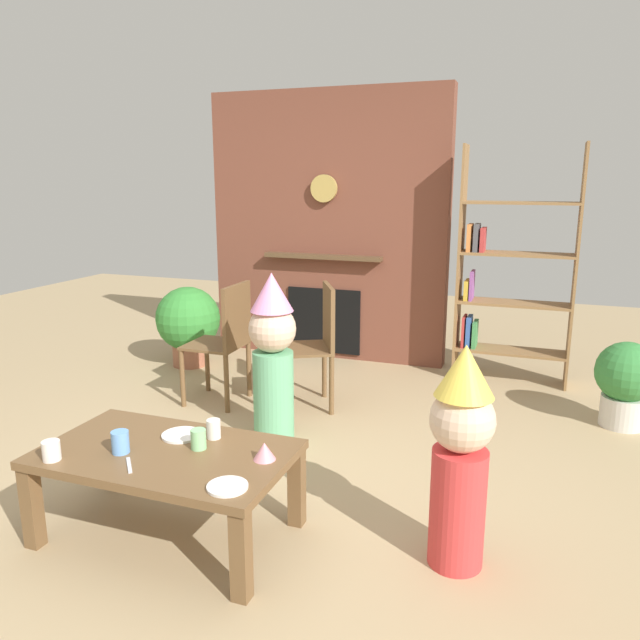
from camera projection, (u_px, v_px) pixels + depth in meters
The scene contains 18 objects.
ground_plane at pixel (268, 494), 3.23m from camera, with size 12.00×12.00×0.00m, color tan.
brick_fireplace_feature at pixel (327, 228), 5.53m from camera, with size 2.20×0.28×2.40m.
bookshelf at pixel (506, 275), 4.89m from camera, with size 0.90×0.28×1.90m.
coffee_table at pixel (166, 463), 2.78m from camera, with size 1.14×0.67×0.43m.
paper_cup_near_left at pixel (51, 451), 2.66m from camera, with size 0.08×0.08×0.09m, color silver.
paper_cup_near_right at pixel (198, 439), 2.77m from camera, with size 0.07×0.07×0.09m, color #8CD18C.
paper_cup_center at pixel (214, 429), 2.89m from camera, with size 0.07×0.07×0.09m, color silver.
paper_cup_far_left at pixel (120, 442), 2.73m from camera, with size 0.08×0.08×0.10m, color #669EE0.
paper_plate_front at pixel (181, 435), 2.92m from camera, with size 0.19×0.19×0.01m, color white.
paper_plate_rear at pixel (227, 487), 2.43m from camera, with size 0.17×0.17×0.01m, color white.
birthday_cake_slice at pixel (264, 451), 2.67m from camera, with size 0.10×0.10×0.08m, color pink.
table_fork at pixel (129, 465), 2.62m from camera, with size 0.15×0.02×0.01m, color silver.
child_in_pink at pixel (461, 452), 2.54m from camera, with size 0.27×0.27×0.99m.
child_by_the_chairs at pixel (273, 353), 3.81m from camera, with size 0.30×0.30×1.08m.
dining_chair_left at pixel (226, 336), 4.43m from camera, with size 0.41×0.41×0.90m.
dining_chair_middle at pixel (316, 339), 4.37m from camera, with size 0.54×0.54×0.90m.
potted_plant_tall at pixel (626, 380), 4.05m from camera, with size 0.41×0.41×0.58m.
potted_plant_short at pixel (188, 322), 5.38m from camera, with size 0.56×0.56×0.71m.
Camera 1 is at (1.27, -2.66, 1.63)m, focal length 34.12 mm.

